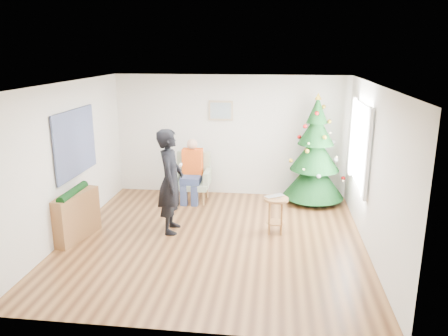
# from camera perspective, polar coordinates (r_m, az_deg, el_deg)

# --- Properties ---
(floor) EXTENTS (5.00, 5.00, 0.00)m
(floor) POSITION_cam_1_polar(r_m,az_deg,el_deg) (7.49, -1.34, -9.33)
(floor) COLOR brown
(floor) RESTS_ON ground
(ceiling) EXTENTS (5.00, 5.00, 0.00)m
(ceiling) POSITION_cam_1_polar(r_m,az_deg,el_deg) (6.83, -1.48, 10.90)
(ceiling) COLOR white
(ceiling) RESTS_ON wall_back
(wall_back) EXTENTS (5.00, 0.00, 5.00)m
(wall_back) POSITION_cam_1_polar(r_m,az_deg,el_deg) (9.47, 0.81, 4.22)
(wall_back) COLOR silver
(wall_back) RESTS_ON floor
(wall_front) EXTENTS (5.00, 0.00, 5.00)m
(wall_front) POSITION_cam_1_polar(r_m,az_deg,el_deg) (4.72, -5.87, -7.55)
(wall_front) COLOR silver
(wall_front) RESTS_ON floor
(wall_left) EXTENTS (0.00, 5.00, 5.00)m
(wall_left) POSITION_cam_1_polar(r_m,az_deg,el_deg) (7.81, -19.88, 0.87)
(wall_left) COLOR silver
(wall_left) RESTS_ON floor
(wall_right) EXTENTS (0.00, 5.00, 5.00)m
(wall_right) POSITION_cam_1_polar(r_m,az_deg,el_deg) (7.14, 18.88, -0.35)
(wall_right) COLOR silver
(wall_right) RESTS_ON floor
(window_panel) EXTENTS (0.04, 1.30, 1.40)m
(window_panel) POSITION_cam_1_polar(r_m,az_deg,el_deg) (8.04, 17.41, 2.95)
(window_panel) COLOR white
(window_panel) RESTS_ON wall_right
(curtains) EXTENTS (0.05, 1.75, 1.50)m
(curtains) POSITION_cam_1_polar(r_m,az_deg,el_deg) (8.03, 17.20, 2.96)
(curtains) COLOR white
(curtains) RESTS_ON wall_right
(christmas_tree) EXTENTS (1.26, 1.26, 2.28)m
(christmas_tree) POSITION_cam_1_polar(r_m,az_deg,el_deg) (9.16, 11.80, 1.78)
(christmas_tree) COLOR #3F2816
(christmas_tree) RESTS_ON floor
(stool) EXTENTS (0.43, 0.43, 0.64)m
(stool) POSITION_cam_1_polar(r_m,az_deg,el_deg) (7.69, 6.75, -6.11)
(stool) COLOR brown
(stool) RESTS_ON floor
(laptop) EXTENTS (0.42, 0.39, 0.03)m
(laptop) POSITION_cam_1_polar(r_m,az_deg,el_deg) (7.58, 6.83, -3.80)
(laptop) COLOR silver
(laptop) RESTS_ON stool
(armchair) EXTENTS (0.78, 0.70, 1.00)m
(armchair) POSITION_cam_1_polar(r_m,az_deg,el_deg) (9.27, -4.16, -1.99)
(armchair) COLOR gray
(armchair) RESTS_ON floor
(seated_person) EXTENTS (0.43, 0.61, 1.32)m
(seated_person) POSITION_cam_1_polar(r_m,az_deg,el_deg) (9.13, -4.26, -0.26)
(seated_person) COLOR navy
(seated_person) RESTS_ON armchair
(standing_man) EXTENTS (0.50, 0.70, 1.83)m
(standing_man) POSITION_cam_1_polar(r_m,az_deg,el_deg) (7.58, -7.00, -1.73)
(standing_man) COLOR black
(standing_man) RESTS_ON floor
(game_controller) EXTENTS (0.05, 0.13, 0.04)m
(game_controller) POSITION_cam_1_polar(r_m,az_deg,el_deg) (7.43, -5.67, 0.39)
(game_controller) COLOR white
(game_controller) RESTS_ON standing_man
(console) EXTENTS (0.50, 1.04, 0.80)m
(console) POSITION_cam_1_polar(r_m,az_deg,el_deg) (7.81, -18.86, -5.96)
(console) COLOR brown
(console) RESTS_ON floor
(garland) EXTENTS (0.14, 0.90, 0.14)m
(garland) POSITION_cam_1_polar(r_m,az_deg,el_deg) (7.68, -19.13, -3.03)
(garland) COLOR black
(garland) RESTS_ON console
(tapestry) EXTENTS (0.03, 1.50, 1.15)m
(tapestry) POSITION_cam_1_polar(r_m,az_deg,el_deg) (8.00, -18.83, 3.14)
(tapestry) COLOR black
(tapestry) RESTS_ON wall_left
(framed_picture) EXTENTS (0.52, 0.05, 0.42)m
(framed_picture) POSITION_cam_1_polar(r_m,az_deg,el_deg) (9.36, -0.43, 7.51)
(framed_picture) COLOR tan
(framed_picture) RESTS_ON wall_back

